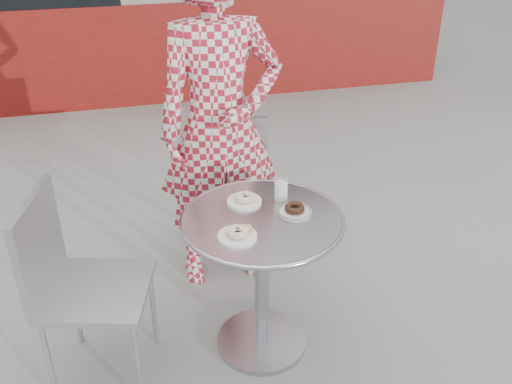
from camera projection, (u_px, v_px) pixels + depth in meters
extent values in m
plane|color=gray|center=(257.00, 342.00, 2.90)|extent=(60.00, 60.00, 0.00)
cube|color=maroon|center=(167.00, 53.00, 5.76)|extent=(6.02, 0.20, 1.00)
cylinder|color=#BCBCC1|center=(262.00, 341.00, 2.89)|extent=(0.45, 0.45, 0.03)
cylinder|color=#BCBCC1|center=(262.00, 285.00, 2.71)|extent=(0.07, 0.07, 0.72)
cylinder|color=#BCBCC1|center=(262.00, 220.00, 2.53)|extent=(0.72, 0.72, 0.02)
torus|color=#BCBCC1|center=(262.00, 220.00, 2.53)|extent=(0.74, 0.74, 0.02)
cube|color=#ABAEB3|center=(230.00, 174.00, 3.52)|extent=(0.51, 0.51, 0.03)
cube|color=#ABAEB3|center=(230.00, 154.00, 3.22)|extent=(0.43, 0.11, 0.43)
cube|color=#ABAEB3|center=(97.00, 291.00, 2.50)|extent=(0.55, 0.55, 0.03)
cube|color=#ABAEB3|center=(39.00, 246.00, 2.39)|extent=(0.15, 0.44, 0.45)
imported|color=maroon|center=(220.00, 126.00, 3.00)|extent=(0.70, 0.48, 1.85)
cylinder|color=white|center=(244.00, 201.00, 2.65)|extent=(0.16, 0.16, 0.01)
torus|color=#B98347|center=(244.00, 197.00, 2.64)|extent=(0.09, 0.09, 0.03)
cylinder|color=white|center=(237.00, 236.00, 2.39)|extent=(0.17, 0.17, 0.01)
torus|color=#B98347|center=(237.00, 232.00, 2.38)|extent=(0.10, 0.10, 0.03)
sphere|color=#B77A3F|center=(248.00, 228.00, 2.40)|extent=(0.03, 0.03, 0.03)
cylinder|color=white|center=(294.00, 212.00, 2.56)|extent=(0.15, 0.15, 0.01)
torus|color=black|center=(295.00, 208.00, 2.55)|extent=(0.09, 0.09, 0.03)
torus|color=black|center=(295.00, 211.00, 2.56)|extent=(0.16, 0.16, 0.01)
cylinder|color=white|center=(281.00, 191.00, 2.65)|extent=(0.06, 0.06, 0.09)
cylinder|color=white|center=(281.00, 189.00, 2.65)|extent=(0.07, 0.07, 0.10)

